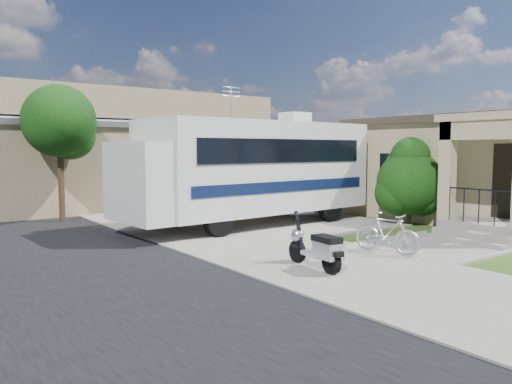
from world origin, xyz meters
TOP-DOWN VIEW (x-y plane):
  - ground at (0.00, 0.00)m, footprint 120.00×120.00m
  - sidewalk_slab at (-1.00, 10.00)m, footprint 4.00×80.00m
  - driveway_slab at (1.50, 4.50)m, footprint 7.00×6.00m
  - walk_slab at (3.00, -1.00)m, footprint 4.00×3.00m
  - house at (8.88, 1.43)m, footprint 9.47×7.80m
  - warehouse at (0.00, 13.97)m, footprint 12.50×8.40m
  - street_tree_a at (-3.70, 9.05)m, footprint 2.44×2.40m
  - street_tree_b at (-3.70, 19.05)m, footprint 2.44×2.40m
  - motorhome at (0.81, 4.56)m, footprint 8.58×3.15m
  - shrub at (5.08, 1.73)m, footprint 2.31×2.20m
  - scooter at (-1.62, -1.08)m, footprint 0.61×1.66m
  - bicycle at (0.66, -0.96)m, footprint 0.75×1.67m
  - garden_hose at (3.74, -0.14)m, footprint 0.38×0.38m

SIDE VIEW (x-z plane):
  - ground at x=0.00m, z-range 0.00..0.00m
  - driveway_slab at x=1.50m, z-range 0.00..0.05m
  - walk_slab at x=3.00m, z-range 0.00..0.05m
  - sidewalk_slab at x=-1.00m, z-range 0.00..0.06m
  - garden_hose at x=3.74m, z-range 0.00..0.17m
  - bicycle at x=0.66m, z-range 0.00..0.97m
  - scooter at x=-1.62m, z-range -0.06..1.03m
  - shrub at x=5.08m, z-range 0.03..2.86m
  - house at x=8.88m, z-range 0.00..3.55m
  - motorhome at x=0.81m, z-range -0.31..4.02m
  - warehouse at x=0.00m, z-range -0.53..4.51m
  - street_tree_a at x=-3.70m, z-range 0.96..5.54m
  - street_tree_b at x=-3.70m, z-range 1.03..5.76m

